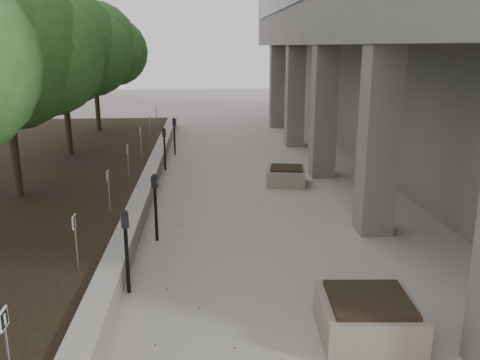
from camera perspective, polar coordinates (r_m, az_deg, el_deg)
name	(u,v)px	position (r m, az deg, el deg)	size (l,w,h in m)	color
retaining_wall	(147,188)	(13.94, -10.39, -0.93)	(0.39, 26.00, 0.50)	gray
planting_bed	(6,193)	(14.82, -24.65, -1.32)	(7.00, 26.00, 0.40)	#2C2316
crabapple_tree_3	(7,83)	(13.18, -24.61, 9.79)	(4.60, 4.00, 5.44)	#275F24
crabapple_tree_4	(63,73)	(17.95, -19.13, 11.28)	(4.60, 4.00, 5.44)	#275F24
crabapple_tree_5	(95,67)	(22.82, -15.94, 12.09)	(4.60, 4.00, 5.44)	#275F24
parking_sign_2	(8,351)	(6.11, -24.55, -17.01)	(0.04, 0.22, 0.96)	black
parking_sign_3	(76,244)	(8.68, -17.85, -6.78)	(0.04, 0.22, 0.96)	black
parking_sign_4	(109,192)	(11.47, -14.44, -1.32)	(0.04, 0.22, 0.96)	black
parking_sign_5	(128,162)	(14.34, -12.39, 1.99)	(0.04, 0.22, 0.96)	black
parking_sign_6	(141,142)	(17.25, -11.02, 4.19)	(0.04, 0.22, 0.96)	black
parking_sign_7	(150,128)	(20.19, -10.04, 5.75)	(0.04, 0.22, 0.96)	black
parking_sign_8	(157,118)	(23.15, -9.32, 6.91)	(0.04, 0.22, 0.96)	black
parking_meter_2	(127,252)	(8.56, -12.55, -7.86)	(0.14, 0.10, 1.44)	black
parking_meter_3	(156,208)	(10.70, -9.41, -3.06)	(0.14, 0.10, 1.45)	black
parking_meter_4	(165,149)	(16.85, -8.43, 3.44)	(0.14, 0.10, 1.40)	black
parking_meter_5	(174,136)	(19.21, -7.34, 4.86)	(0.14, 0.10, 1.40)	black
planter_front	(368,317)	(7.56, 14.10, -14.65)	(1.31, 1.31, 0.61)	gray
planter_back	(286,175)	(15.10, 5.19, 0.51)	(1.11, 1.11, 0.52)	gray
berry_scatter	(214,253)	(10.15, -2.89, -8.17)	(3.30, 14.10, 0.02)	#940B0A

